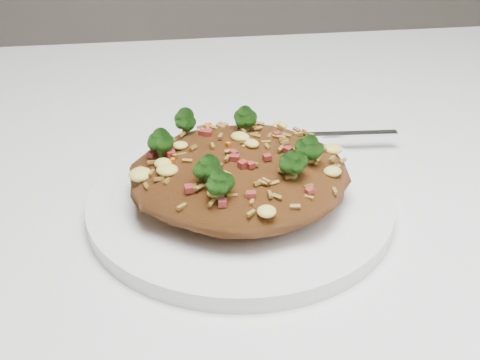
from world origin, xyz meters
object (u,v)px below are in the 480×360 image
object	(u,v)px
plate	(240,203)
fork	(320,135)
dining_table	(341,275)
fried_rice	(240,166)

from	to	relation	value
plate	fork	bearing A→B (deg)	46.42
fork	dining_table	bearing A→B (deg)	-80.21
fried_rice	fork	xyz separation A→B (m)	(0.09, 0.09, -0.03)
dining_table	fried_rice	xyz separation A→B (m)	(-0.10, -0.02, 0.13)
plate	fork	world-z (taller)	fork
plate	fried_rice	bearing A→B (deg)	-166.78
plate	fried_rice	world-z (taller)	fried_rice
plate	fork	distance (m)	0.13
plate	fried_rice	xyz separation A→B (m)	(-0.00, -0.00, 0.03)
dining_table	plate	world-z (taller)	plate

